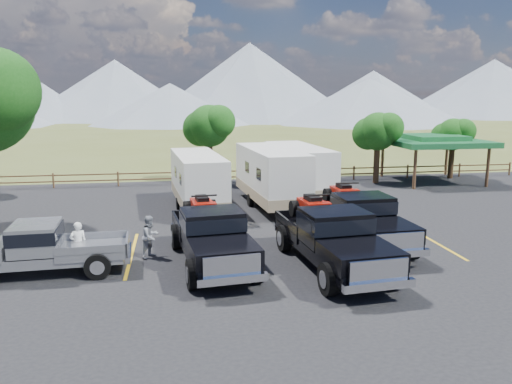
{
  "coord_description": "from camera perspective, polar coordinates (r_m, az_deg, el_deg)",
  "views": [
    {
      "loc": [
        -4.25,
        -14.39,
        5.94
      ],
      "look_at": [
        -0.74,
        7.33,
        1.6
      ],
      "focal_mm": 35.0,
      "sensor_mm": 36.0,
      "label": 1
    }
  ],
  "objects": [
    {
      "name": "rig_center",
      "position": [
        17.41,
        8.58,
        -4.95
      ],
      "size": [
        2.9,
        7.04,
        2.3
      ],
      "rotation": [
        0.0,
        0.0,
        0.09
      ],
      "color": "black",
      "rests_on": "asphalt_lot"
    },
    {
      "name": "mountain_range",
      "position": [
        120.43,
        -11.03,
        11.87
      ],
      "size": [
        209.0,
        71.0,
        20.0
      ],
      "color": "slate",
      "rests_on": "ground"
    },
    {
      "name": "rail_fence",
      "position": [
        33.9,
        1.56,
        2.1
      ],
      "size": [
        36.12,
        0.12,
        1.0
      ],
      "color": "brown",
      "rests_on": "ground"
    },
    {
      "name": "trailer_right",
      "position": [
        28.77,
        4.89,
        2.43
      ],
      "size": [
        2.81,
        8.59,
        2.97
      ],
      "rotation": [
        0.0,
        0.0,
        0.09
      ],
      "color": "white",
      "rests_on": "asphalt_lot"
    },
    {
      "name": "ground",
      "position": [
        16.14,
        6.88,
        -10.52
      ],
      "size": [
        320.0,
        320.0,
        0.0
      ],
      "primitive_type": "plane",
      "color": "#4E5624",
      "rests_on": "ground"
    },
    {
      "name": "tree_ne_a",
      "position": [
        34.16,
        13.71,
        6.72
      ],
      "size": [
        3.11,
        2.92,
        4.76
      ],
      "color": "black",
      "rests_on": "ground"
    },
    {
      "name": "person_a",
      "position": [
        18.52,
        -19.64,
        -5.56
      ],
      "size": [
        0.65,
        0.53,
        1.55
      ],
      "primitive_type": "imported",
      "rotation": [
        0.0,
        0.0,
        3.46
      ],
      "color": "silver",
      "rests_on": "asphalt_lot"
    },
    {
      "name": "tree_north",
      "position": [
        33.55,
        -5.41,
        7.51
      ],
      "size": [
        3.46,
        3.24,
        5.25
      ],
      "color": "black",
      "rests_on": "ground"
    },
    {
      "name": "pickup_silver",
      "position": [
        18.03,
        -23.3,
        -5.87
      ],
      "size": [
        5.88,
        2.28,
        1.74
      ],
      "rotation": [
        0.0,
        0.0,
        -1.52
      ],
      "color": "gray",
      "rests_on": "asphalt_lot"
    },
    {
      "name": "pavilion",
      "position": [
        35.96,
        19.62,
        5.48
      ],
      "size": [
        6.2,
        6.2,
        3.22
      ],
      "color": "brown",
      "rests_on": "ground"
    },
    {
      "name": "asphalt_lot",
      "position": [
        18.85,
        4.36,
        -7.17
      ],
      "size": [
        44.0,
        34.0,
        0.04
      ],
      "primitive_type": "cube",
      "color": "black",
      "rests_on": "ground"
    },
    {
      "name": "trailer_left",
      "position": [
        25.79,
        -6.65,
        1.27
      ],
      "size": [
        2.77,
        8.32,
        2.88
      ],
      "rotation": [
        0.0,
        0.0,
        0.09
      ],
      "color": "white",
      "rests_on": "asphalt_lot"
    },
    {
      "name": "stall_lines",
      "position": [
        19.77,
        3.68,
        -6.21
      ],
      "size": [
        12.12,
        5.5,
        0.01
      ],
      "color": "gold",
      "rests_on": "asphalt_lot"
    },
    {
      "name": "tree_ne_b",
      "position": [
        37.78,
        21.57,
        6.12
      ],
      "size": [
        2.77,
        2.59,
        4.27
      ],
      "color": "black",
      "rests_on": "ground"
    },
    {
      "name": "rig_right",
      "position": [
        20.36,
        11.77,
        -2.78
      ],
      "size": [
        2.6,
        6.79,
        2.24
      ],
      "rotation": [
        0.0,
        0.0,
        0.05
      ],
      "color": "black",
      "rests_on": "asphalt_lot"
    },
    {
      "name": "rig_left",
      "position": [
        17.65,
        -5.16,
        -4.79
      ],
      "size": [
        2.91,
        6.8,
        2.21
      ],
      "rotation": [
        0.0,
        0.0,
        0.11
      ],
      "color": "black",
      "rests_on": "asphalt_lot"
    },
    {
      "name": "trailer_center",
      "position": [
        26.36,
        1.75,
        1.79
      ],
      "size": [
        2.91,
        8.9,
        3.08
      ],
      "rotation": [
        0.0,
        0.0,
        0.09
      ],
      "color": "white",
      "rests_on": "asphalt_lot"
    },
    {
      "name": "person_b",
      "position": [
        18.66,
        -11.97,
        -5.01
      ],
      "size": [
        0.94,
        0.96,
        1.56
      ],
      "primitive_type": "imported",
      "rotation": [
        0.0,
        0.0,
        0.89
      ],
      "color": "gray",
      "rests_on": "asphalt_lot"
    }
  ]
}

